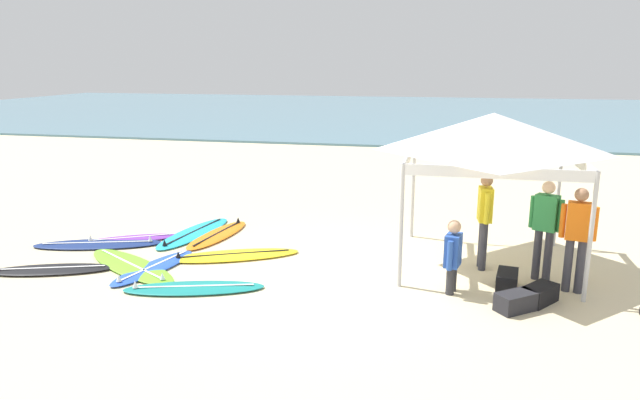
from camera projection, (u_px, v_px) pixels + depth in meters
name	position (u px, v px, depth m)	size (l,w,h in m)	color
ground_plane	(322.00, 275.00, 9.91)	(80.00, 80.00, 0.00)	beige
sea	(423.00, 112.00, 41.68)	(80.00, 36.00, 0.10)	#568499
canopy_tent	(493.00, 134.00, 9.92)	(2.95, 2.95, 2.75)	#B7B7BC
surfboard_teal	(193.00, 288.00, 9.27)	(2.35, 1.24, 0.19)	#19847F
surfboard_navy	(98.00, 244.00, 11.51)	(2.61, 1.41, 0.19)	navy
surfboard_black	(51.00, 269.00, 10.09)	(2.23, 1.26, 0.19)	black
surfboard_yellow	(233.00, 255.00, 10.83)	(2.54, 1.66, 0.19)	yellow
surfboard_cyan	(194.00, 233.00, 12.25)	(1.04, 2.58, 0.19)	#23B2CC
surfboard_blue	(153.00, 267.00, 10.19)	(0.99, 2.10, 0.19)	blue
surfboard_orange	(218.00, 235.00, 12.14)	(0.89, 2.26, 0.19)	orange
surfboard_purple	(131.00, 239.00, 11.84)	(1.92, 1.39, 0.19)	purple
surfboard_lime	(131.00, 266.00, 10.27)	(2.59, 1.95, 0.19)	#7AD12D
person_orange	(578.00, 233.00, 8.98)	(0.54, 0.29, 1.71)	#383842
person_yellow	(485.00, 215.00, 10.04)	(0.25, 0.55, 1.71)	#383842
person_green	(545.00, 224.00, 9.48)	(0.50, 0.36, 1.71)	#383842
person_blue	(453.00, 253.00, 9.04)	(0.29, 0.54, 1.20)	#2D2D33
gear_bag_near_tent	(516.00, 302.00, 8.48)	(0.60, 0.32, 0.28)	#232328
gear_bag_by_pole	(540.00, 294.00, 8.75)	(0.60, 0.32, 0.28)	black
gear_bag_on_sand	(507.00, 280.00, 9.32)	(0.60, 0.32, 0.28)	black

